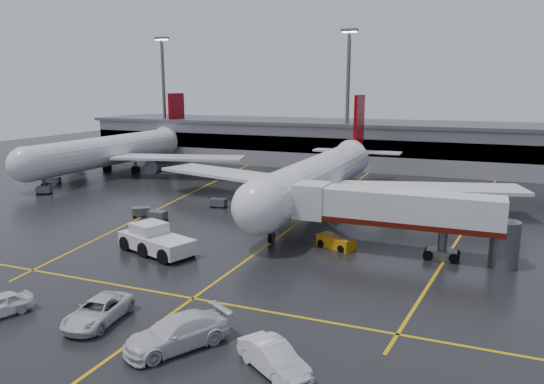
% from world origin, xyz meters
% --- Properties ---
extents(ground, '(220.00, 220.00, 0.00)m').
position_xyz_m(ground, '(0.00, 0.00, 0.00)').
color(ground, black).
rests_on(ground, ground).
extents(apron_line_centre, '(0.25, 90.00, 0.02)m').
position_xyz_m(apron_line_centre, '(0.00, 0.00, 0.01)').
color(apron_line_centre, gold).
rests_on(apron_line_centre, ground).
extents(apron_line_stop, '(60.00, 0.25, 0.02)m').
position_xyz_m(apron_line_stop, '(0.00, -22.00, 0.01)').
color(apron_line_stop, gold).
rests_on(apron_line_stop, ground).
extents(apron_line_left, '(9.99, 69.35, 0.02)m').
position_xyz_m(apron_line_left, '(-20.00, 10.00, 0.01)').
color(apron_line_left, gold).
rests_on(apron_line_left, ground).
extents(apron_line_right, '(7.57, 69.64, 0.02)m').
position_xyz_m(apron_line_right, '(18.00, 10.00, 0.01)').
color(apron_line_right, gold).
rests_on(apron_line_right, ground).
extents(terminal, '(122.00, 19.00, 8.60)m').
position_xyz_m(terminal, '(0.00, 47.93, 4.32)').
color(terminal, gray).
rests_on(terminal, ground).
extents(light_mast_left, '(3.00, 1.20, 25.45)m').
position_xyz_m(light_mast_left, '(-45.00, 42.00, 14.47)').
color(light_mast_left, '#595B60').
rests_on(light_mast_left, ground).
extents(light_mast_mid, '(3.00, 1.20, 25.45)m').
position_xyz_m(light_mast_mid, '(-5.00, 42.00, 14.47)').
color(light_mast_mid, '#595B60').
rests_on(light_mast_mid, ground).
extents(main_airliner, '(48.80, 45.60, 14.10)m').
position_xyz_m(main_airliner, '(0.00, 9.70, 4.21)').
color(main_airliner, silver).
rests_on(main_airliner, ground).
extents(second_airliner, '(48.80, 45.60, 14.10)m').
position_xyz_m(second_airliner, '(-42.00, 21.70, 4.21)').
color(second_airliner, silver).
rests_on(second_airliner, ground).
extents(jet_bridge, '(19.90, 3.40, 6.05)m').
position_xyz_m(jet_bridge, '(11.87, -6.00, 3.93)').
color(jet_bridge, silver).
rests_on(jet_bridge, ground).
extents(pushback_tractor, '(8.45, 5.53, 2.81)m').
position_xyz_m(pushback_tractor, '(-8.72, -14.06, 1.12)').
color(pushback_tractor, silver).
rests_on(pushback_tractor, ground).
extents(belt_loader, '(4.00, 2.91, 2.34)m').
position_xyz_m(belt_loader, '(6.35, -6.26, 0.58)').
color(belt_loader, orange).
rests_on(belt_loader, ground).
extents(service_van_a, '(3.23, 5.84, 1.55)m').
position_xyz_m(service_van_a, '(-3.68, -27.68, 0.77)').
color(service_van_a, silver).
rests_on(service_van_a, ground).
extents(service_van_b, '(5.53, 6.83, 1.86)m').
position_xyz_m(service_van_b, '(2.88, -28.54, 0.93)').
color(service_van_b, silver).
rests_on(service_van_b, ground).
extents(service_van_c, '(5.06, 4.15, 1.62)m').
position_xyz_m(service_van_c, '(9.10, -28.83, 0.81)').
color(service_van_c, silver).
rests_on(service_van_c, ground).
extents(baggage_cart_a, '(2.05, 1.38, 1.12)m').
position_xyz_m(baggage_cart_a, '(-15.41, -4.06, 0.63)').
color(baggage_cart_a, '#595B60').
rests_on(baggage_cart_a, ground).
extents(baggage_cart_b, '(2.38, 2.23, 1.12)m').
position_xyz_m(baggage_cart_b, '(-18.37, -3.18, 0.63)').
color(baggage_cart_b, '#595B60').
rests_on(baggage_cart_b, ground).
extents(baggage_cart_c, '(2.15, 1.54, 1.12)m').
position_xyz_m(baggage_cart_c, '(-12.14, 4.59, 0.63)').
color(baggage_cart_c, '#595B60').
rests_on(baggage_cart_c, ground).
extents(baggage_cart_d, '(2.35, 1.99, 1.12)m').
position_xyz_m(baggage_cart_d, '(-44.44, 9.31, 0.63)').
color(baggage_cart_d, '#595B60').
rests_on(baggage_cart_d, ground).
extents(baggage_cart_e, '(2.37, 2.05, 1.12)m').
position_xyz_m(baggage_cart_e, '(-39.47, 2.56, 0.63)').
color(baggage_cart_e, '#595B60').
rests_on(baggage_cart_e, ground).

